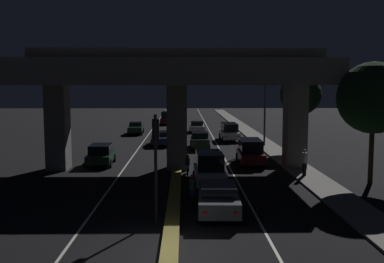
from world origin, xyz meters
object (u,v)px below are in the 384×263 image
car_white_fifth (229,131)px  motorcycle_blue_filtering_near (192,190)px  car_white_sixth (197,126)px  car_dark_blue_second_oncoming (160,138)px  car_dark_green_lead_oncoming (101,154)px  car_dark_green_third_oncoming (136,128)px  car_dark_red_fourth_oncoming (167,118)px  street_lamp (263,97)px  motorcycle_white_filtering_mid (187,167)px  pedestrian_on_sidewalk (304,162)px  car_dark_green_fourth (200,140)px  car_dark_red_third (250,151)px  traffic_light_left_of_median (156,149)px  car_grey_lead (218,197)px  car_white_second (209,169)px

car_white_fifth → motorcycle_blue_filtering_near: bearing=168.9°
car_white_sixth → car_dark_blue_second_oncoming: (-4.01, -12.18, -0.01)m
car_dark_green_lead_oncoming → car_dark_green_third_oncoming: (0.35, 21.16, -0.06)m
car_white_sixth → car_dark_green_third_oncoming: car_dark_green_third_oncoming is taller
motorcycle_blue_filtering_near → car_dark_red_fourth_oncoming: bearing=2.3°
street_lamp → car_dark_green_third_oncoming: (-13.46, 11.44, -4.12)m
motorcycle_white_filtering_mid → pedestrian_on_sidewalk: pedestrian_on_sidewalk is taller
street_lamp → car_dark_green_fourth: size_ratio=1.85×
car_white_sixth → car_dark_green_lead_oncoming: car_dark_green_lead_oncoming is taller
car_dark_green_lead_oncoming → car_dark_red_third: bearing=88.1°
traffic_light_left_of_median → car_dark_green_lead_oncoming: (-5.02, 14.10, -2.42)m
car_dark_blue_second_oncoming → motorcycle_white_filtering_mid: 15.40m
car_white_fifth → motorcycle_blue_filtering_near: size_ratio=2.80×
car_dark_green_fourth → car_dark_blue_second_oncoming: 4.57m
car_white_fifth → car_dark_red_third: bearing=179.3°
traffic_light_left_of_median → pedestrian_on_sidewalk: size_ratio=2.78×
car_grey_lead → car_dark_green_lead_oncoming: bearing=33.0°
car_white_fifth → car_dark_green_third_oncoming: size_ratio=1.08×
car_dark_green_fourth → car_white_sixth: (0.15, 14.62, -0.07)m
street_lamp → car_white_sixth: (-5.93, 13.51, -4.14)m
motorcycle_blue_filtering_near → car_white_fifth: bearing=-11.4°
car_dark_green_third_oncoming → car_dark_red_fourth_oncoming: car_dark_red_fourth_oncoming is taller
car_dark_red_third → traffic_light_left_of_median: bearing=158.0°
car_grey_lead → car_white_second: 5.68m
car_dark_green_fourth → motorcycle_blue_filtering_near: 19.49m
car_white_sixth → car_dark_green_third_oncoming: (-7.52, -2.06, 0.02)m
pedestrian_on_sidewalk → car_white_sixth: bearing=102.5°
motorcycle_blue_filtering_near → motorcycle_white_filtering_mid: 6.74m
traffic_light_left_of_median → motorcycle_blue_filtering_near: bearing=62.9°
car_dark_red_third → pedestrian_on_sidewalk: bearing=-148.0°
car_dark_blue_second_oncoming → motorcycle_white_filtering_mid: bearing=7.4°
car_white_second → car_white_fifth: (3.38, 21.99, -0.07)m
car_dark_blue_second_oncoming → car_dark_green_third_oncoming: (-3.52, 10.11, 0.03)m
car_dark_red_third → motorcycle_blue_filtering_near: car_dark_red_third is taller
street_lamp → car_dark_blue_second_oncoming: 10.85m
car_dark_green_third_oncoming → pedestrian_on_sidewalk: size_ratio=2.59×
pedestrian_on_sidewalk → car_white_fifth: bearing=98.6°
car_white_sixth → car_dark_red_fourth_oncoming: (-4.23, 11.52, 0.31)m
car_grey_lead → motorcycle_white_filtering_mid: car_grey_lead is taller
car_dark_red_third → pedestrian_on_sidewalk: (2.81, -4.83, -0.00)m
street_lamp → car_white_sixth: street_lamp is taller
motorcycle_blue_filtering_near → motorcycle_white_filtering_mid: bearing=0.3°
car_white_second → car_dark_green_fourth: car_white_second is taller
car_dark_green_third_oncoming → pedestrian_on_sidewalk: (13.71, -25.97, 0.24)m
car_white_sixth → motorcycle_blue_filtering_near: size_ratio=2.37×
car_white_second → car_dark_blue_second_oncoming: (-3.87, 18.39, -0.34)m
car_white_sixth → motorcycle_white_filtering_mid: (-1.41, -27.35, -0.13)m
car_dark_red_third → car_white_fifth: size_ratio=0.95×
car_dark_blue_second_oncoming → car_dark_green_third_oncoming: 10.71m
car_dark_green_third_oncoming → car_dark_red_fourth_oncoming: (3.30, 13.58, 0.28)m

